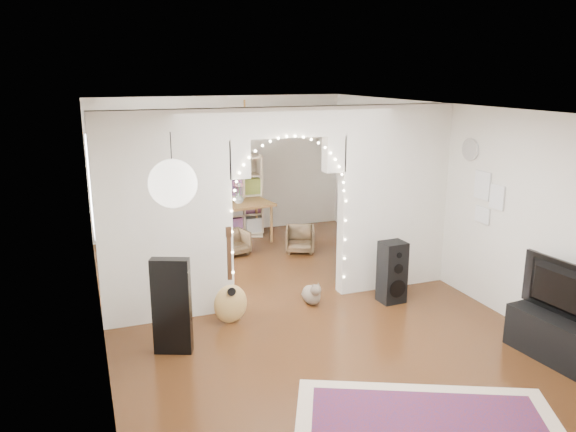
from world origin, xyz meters
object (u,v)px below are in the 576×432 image
object	(u,v)px
floor_speaker	(392,272)
media_console	(552,337)
acoustic_guitar	(230,288)
bookcase	(223,196)
dining_chair_right	(300,239)
dining_table	(239,207)
dining_chair_left	(234,242)

from	to	relation	value
floor_speaker	media_console	world-z (taller)	floor_speaker
acoustic_guitar	bookcase	size ratio (longest dim) A/B	0.69
floor_speaker	dining_chair_right	size ratio (longest dim) A/B	1.69
floor_speaker	dining_chair_right	bearing A→B (deg)	94.95
media_console	bookcase	xyz separation A→B (m)	(-2.24, 6.10, 0.54)
acoustic_guitar	dining_chair_right	xyz separation A→B (m)	(1.93, 2.44, -0.24)
dining_table	dining_chair_left	size ratio (longest dim) A/B	2.77
bookcase	acoustic_guitar	bearing A→B (deg)	-85.48
media_console	dining_chair_left	xyz separation A→B (m)	(-2.36, 4.87, -0.04)
acoustic_guitar	media_console	size ratio (longest dim) A/B	1.09
bookcase	dining_chair_left	size ratio (longest dim) A/B	3.35
media_console	dining_chair_left	distance (m)	5.42
acoustic_guitar	media_console	bearing A→B (deg)	-38.16
bookcase	dining_table	size ratio (longest dim) A/B	1.21
dining_chair_left	dining_chair_right	world-z (taller)	dining_chair_right
dining_table	dining_chair_left	world-z (taller)	dining_table
floor_speaker	acoustic_guitar	bearing A→B (deg)	174.08
acoustic_guitar	dining_table	world-z (taller)	acoustic_guitar
floor_speaker	media_console	xyz separation A→B (m)	(0.85, -2.04, -0.18)
dining_table	bookcase	bearing A→B (deg)	98.92
media_console	bookcase	world-z (taller)	bookcase
dining_chair_right	acoustic_guitar	bearing A→B (deg)	-106.56
floor_speaker	dining_table	world-z (taller)	floor_speaker
acoustic_guitar	dining_table	distance (m)	3.59
dining_chair_left	acoustic_guitar	bearing A→B (deg)	-120.09
floor_speaker	bookcase	xyz separation A→B (m)	(-1.39, 4.06, 0.36)
bookcase	dining_chair_left	bearing A→B (deg)	-78.25
floor_speaker	dining_chair_left	size ratio (longest dim) A/B	1.85
bookcase	dining_chair_right	xyz separation A→B (m)	(1.02, -1.51, -0.56)
bookcase	dining_chair_left	xyz separation A→B (m)	(-0.12, -1.22, -0.58)
acoustic_guitar	dining_chair_right	bearing A→B (deg)	47.76
floor_speaker	dining_chair_left	distance (m)	3.22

